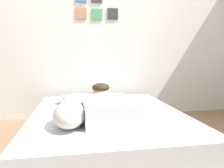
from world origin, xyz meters
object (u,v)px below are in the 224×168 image
Objects in this scene: dog at (70,113)px; cell_phone at (77,113)px; bed at (107,128)px; coffee_cup at (120,101)px; person_lying at (105,104)px; pillow at (78,99)px.

cell_phone is at bearing 81.58° from dog.
coffee_cup reaches higher than bed.
person_lying reaches higher than dog.
pillow is at bearing 122.79° from bed.
person_lying reaches higher than bed.
cell_phone is at bearing -92.29° from pillow.
bed is 3.67× the size of pillow.
dog reaches higher than cell_phone.
pillow is at bearing 85.02° from dog.
coffee_cup is at bearing -15.36° from pillow.
dog reaches higher than bed.
cell_phone is at bearing -147.44° from coffee_cup.
person_lying is (0.26, -0.59, 0.05)m from pillow.
bed is at bearing 45.14° from dog.
dog is 4.60× the size of coffee_cup.
dog is at bearing -129.57° from coffee_cup.
bed is 0.36m from cell_phone.
cell_phone is (-0.02, -0.47, -0.05)m from pillow.
dog is at bearing -143.74° from person_lying.
pillow is at bearing 164.64° from coffee_cup.
person_lying reaches higher than coffee_cup.
pillow is at bearing 87.71° from cell_phone.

